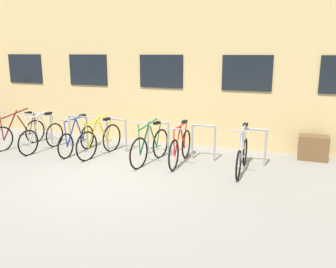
# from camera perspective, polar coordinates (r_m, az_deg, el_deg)

# --- Properties ---
(ground_plane) EXTENTS (42.00, 42.00, 0.00)m
(ground_plane) POSITION_cam_1_polar(r_m,az_deg,el_deg) (7.72, -9.69, -6.80)
(ground_plane) COLOR gray
(storefront_building) EXTENTS (28.00, 5.42, 6.06)m
(storefront_building) POSITION_cam_1_polar(r_m,az_deg,el_deg) (12.71, 3.44, 15.02)
(storefront_building) COLOR tan
(storefront_building) RESTS_ON ground
(bike_rack) EXTENTS (6.61, 0.05, 0.89)m
(bike_rack) POSITION_cam_1_polar(r_m,az_deg,el_deg) (9.28, -5.09, 0.19)
(bike_rack) COLOR gray
(bike_rack) RESTS_ON ground
(bicycle_white) EXTENTS (0.44, 1.65, 1.10)m
(bicycle_white) POSITION_cam_1_polar(r_m,az_deg,el_deg) (10.08, -19.70, -0.41)
(bicycle_white) COLOR black
(bicycle_white) RESTS_ON ground
(bicycle_red) EXTENTS (0.44, 1.76, 1.00)m
(bicycle_red) POSITION_cam_1_polar(r_m,az_deg,el_deg) (8.41, 2.01, -2.17)
(bicycle_red) COLOR black
(bicycle_red) RESTS_ON ground
(bicycle_yellow) EXTENTS (0.45, 1.71, 1.11)m
(bicycle_yellow) POSITION_cam_1_polar(r_m,az_deg,el_deg) (9.19, -10.96, -1.01)
(bicycle_yellow) COLOR black
(bicycle_yellow) RESTS_ON ground
(bicycle_green) EXTENTS (0.44, 1.73, 1.09)m
(bicycle_green) POSITION_cam_1_polar(r_m,az_deg,el_deg) (8.45, -2.88, -2.03)
(bicycle_green) COLOR black
(bicycle_green) RESTS_ON ground
(bicycle_maroon) EXTENTS (0.48, 1.76, 1.10)m
(bicycle_maroon) POSITION_cam_1_polar(r_m,az_deg,el_deg) (10.73, -22.91, 0.12)
(bicycle_maroon) COLOR black
(bicycle_maroon) RESTS_ON ground
(bicycle_blue) EXTENTS (0.44, 1.63, 1.00)m
(bicycle_blue) POSITION_cam_1_polar(r_m,az_deg,el_deg) (9.57, -14.50, -0.84)
(bicycle_blue) COLOR black
(bicycle_blue) RESTS_ON ground
(bicycle_silver) EXTENTS (0.44, 1.75, 1.06)m
(bicycle_silver) POSITION_cam_1_polar(r_m,az_deg,el_deg) (8.01, 11.88, -3.34)
(bicycle_silver) COLOR black
(bicycle_silver) RESTS_ON ground
(planter_box) EXTENTS (0.70, 0.44, 0.60)m
(planter_box) POSITION_cam_1_polar(r_m,az_deg,el_deg) (9.42, 22.40, -2.06)
(planter_box) COLOR brown
(planter_box) RESTS_ON ground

